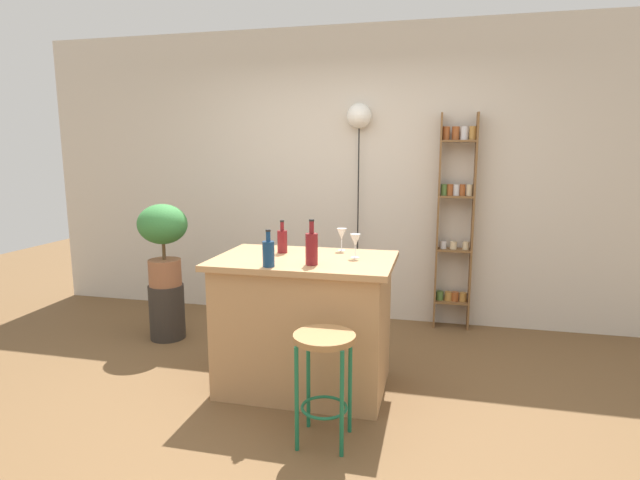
% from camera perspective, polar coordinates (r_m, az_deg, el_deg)
% --- Properties ---
extents(ground, '(12.00, 12.00, 0.00)m').
position_cam_1_polar(ground, '(3.48, -3.05, -18.13)').
color(ground, brown).
extents(back_wall, '(6.40, 0.10, 2.80)m').
position_cam_1_polar(back_wall, '(4.98, 3.19, 7.17)').
color(back_wall, beige).
rests_on(back_wall, ground).
extents(kitchen_counter, '(1.21, 0.80, 0.93)m').
position_cam_1_polar(kitchen_counter, '(3.56, -1.74, -9.27)').
color(kitchen_counter, tan).
rests_on(kitchen_counter, ground).
extents(bar_stool, '(0.35, 0.35, 0.64)m').
position_cam_1_polar(bar_stool, '(2.91, 0.48, -13.54)').
color(bar_stool, '#196642').
rests_on(bar_stool, ground).
extents(spice_shelf, '(0.33, 0.15, 1.98)m').
position_cam_1_polar(spice_shelf, '(4.79, 14.99, 2.30)').
color(spice_shelf, brown).
rests_on(spice_shelf, ground).
extents(plant_stool, '(0.31, 0.31, 0.48)m').
position_cam_1_polar(plant_stool, '(4.72, -16.84, -7.73)').
color(plant_stool, '#2D2823').
rests_on(plant_stool, ground).
extents(potted_plant, '(0.43, 0.39, 0.71)m').
position_cam_1_polar(potted_plant, '(4.56, -17.27, 0.47)').
color(potted_plant, '#935B3D').
rests_on(potted_plant, plant_stool).
extents(bottle_spirits_clear, '(0.07, 0.07, 0.23)m').
position_cam_1_polar(bottle_spirits_clear, '(3.60, -4.27, -0.06)').
color(bottle_spirits_clear, maroon).
rests_on(bottle_spirits_clear, kitchen_counter).
extents(bottle_sauce_amber, '(0.08, 0.08, 0.29)m').
position_cam_1_polar(bottle_sauce_amber, '(3.20, -0.95, -0.88)').
color(bottle_sauce_amber, maroon).
rests_on(bottle_sauce_amber, kitchen_counter).
extents(bottle_soda_blue, '(0.08, 0.08, 0.24)m').
position_cam_1_polar(bottle_soda_blue, '(3.17, -5.83, -1.45)').
color(bottle_soda_blue, navy).
rests_on(bottle_soda_blue, kitchen_counter).
extents(wine_glass_left, '(0.07, 0.07, 0.16)m').
position_cam_1_polar(wine_glass_left, '(3.42, 4.00, -0.09)').
color(wine_glass_left, silver).
rests_on(wine_glass_left, kitchen_counter).
extents(wine_glass_center, '(0.07, 0.07, 0.16)m').
position_cam_1_polar(wine_glass_center, '(3.67, 2.46, 0.59)').
color(wine_glass_center, silver).
rests_on(wine_glass_center, kitchen_counter).
extents(pendant_globe_light, '(0.23, 0.23, 2.08)m').
position_cam_1_polar(pendant_globe_light, '(4.86, 4.44, 13.53)').
color(pendant_globe_light, black).
rests_on(pendant_globe_light, ground).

